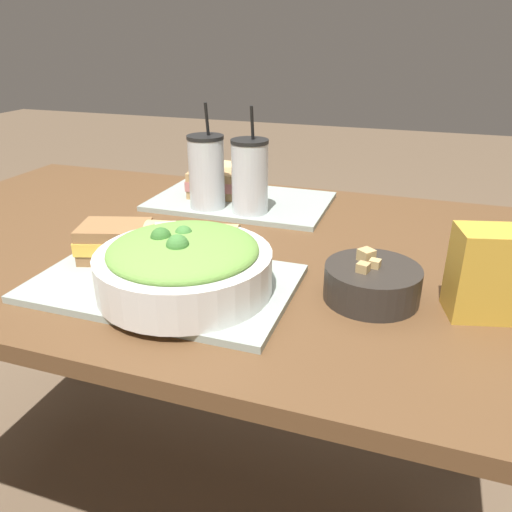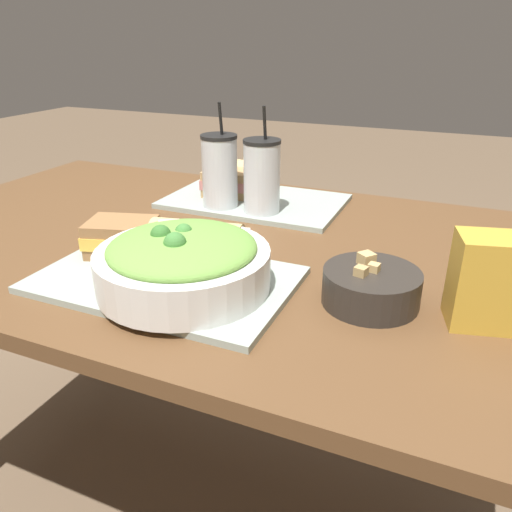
{
  "view_description": "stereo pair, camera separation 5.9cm",
  "coord_description": "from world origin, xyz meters",
  "px_view_note": "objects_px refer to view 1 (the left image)",
  "views": [
    {
      "loc": [
        0.43,
        -0.87,
        1.16
      ],
      "look_at": [
        0.19,
        -0.15,
        0.83
      ],
      "focal_mm": 35.0,
      "sensor_mm": 36.0,
      "label": 1
    },
    {
      "loc": [
        0.49,
        -0.84,
        1.16
      ],
      "look_at": [
        0.19,
        -0.15,
        0.83
      ],
      "focal_mm": 35.0,
      "sensor_mm": 36.0,
      "label": 2
    }
  ],
  "objects_px": {
    "drink_cup_red": "(250,179)",
    "napkin_folded": "(206,236)",
    "baguette_far": "(231,174)",
    "soup_bowl": "(372,282)",
    "sandwich_near": "(115,241)",
    "salad_bowl": "(184,263)",
    "baguette_near": "(194,241)",
    "drink_cup_dark": "(207,174)",
    "chip_bag": "(492,274)",
    "sandwich_far": "(214,184)"
  },
  "relations": [
    {
      "from": "baguette_far",
      "to": "drink_cup_dark",
      "type": "height_order",
      "value": "drink_cup_dark"
    },
    {
      "from": "napkin_folded",
      "to": "sandwich_near",
      "type": "bearing_deg",
      "value": -119.78
    },
    {
      "from": "soup_bowl",
      "to": "drink_cup_dark",
      "type": "relative_size",
      "value": 0.63
    },
    {
      "from": "chip_bag",
      "to": "drink_cup_red",
      "type": "bearing_deg",
      "value": 134.03
    },
    {
      "from": "salad_bowl",
      "to": "drink_cup_red",
      "type": "bearing_deg",
      "value": 94.14
    },
    {
      "from": "baguette_far",
      "to": "soup_bowl",
      "type": "bearing_deg",
      "value": -129.67
    },
    {
      "from": "drink_cup_dark",
      "to": "napkin_folded",
      "type": "bearing_deg",
      "value": -67.59
    },
    {
      "from": "baguette_near",
      "to": "baguette_far",
      "type": "xyz_separation_m",
      "value": [
        -0.11,
        0.46,
        0.0
      ]
    },
    {
      "from": "salad_bowl",
      "to": "sandwich_near",
      "type": "distance_m",
      "value": 0.19
    },
    {
      "from": "chip_bag",
      "to": "napkin_folded",
      "type": "height_order",
      "value": "chip_bag"
    },
    {
      "from": "salad_bowl",
      "to": "drink_cup_dark",
      "type": "relative_size",
      "value": 1.16
    },
    {
      "from": "baguette_near",
      "to": "drink_cup_red",
      "type": "bearing_deg",
      "value": -12.12
    },
    {
      "from": "chip_bag",
      "to": "soup_bowl",
      "type": "bearing_deg",
      "value": 168.17
    },
    {
      "from": "soup_bowl",
      "to": "salad_bowl",
      "type": "bearing_deg",
      "value": -163.1
    },
    {
      "from": "sandwich_far",
      "to": "soup_bowl",
      "type": "bearing_deg",
      "value": -50.08
    },
    {
      "from": "chip_bag",
      "to": "baguette_far",
      "type": "bearing_deg",
      "value": 127.45
    },
    {
      "from": "sandwich_near",
      "to": "chip_bag",
      "type": "distance_m",
      "value": 0.63
    },
    {
      "from": "drink_cup_red",
      "to": "drink_cup_dark",
      "type": "bearing_deg",
      "value": -180.0
    },
    {
      "from": "napkin_folded",
      "to": "sandwich_far",
      "type": "bearing_deg",
      "value": 109.36
    },
    {
      "from": "salad_bowl",
      "to": "baguette_far",
      "type": "relative_size",
      "value": 1.8
    },
    {
      "from": "soup_bowl",
      "to": "sandwich_far",
      "type": "distance_m",
      "value": 0.59
    },
    {
      "from": "baguette_near",
      "to": "chip_bag",
      "type": "height_order",
      "value": "chip_bag"
    },
    {
      "from": "salad_bowl",
      "to": "baguette_near",
      "type": "bearing_deg",
      "value": 108.1
    },
    {
      "from": "drink_cup_red",
      "to": "chip_bag",
      "type": "height_order",
      "value": "drink_cup_red"
    },
    {
      "from": "baguette_far",
      "to": "napkin_folded",
      "type": "xyz_separation_m",
      "value": [
        0.07,
        -0.32,
        -0.04
      ]
    },
    {
      "from": "sandwich_far",
      "to": "chip_bag",
      "type": "height_order",
      "value": "chip_bag"
    },
    {
      "from": "baguette_near",
      "to": "drink_cup_red",
      "type": "height_order",
      "value": "drink_cup_red"
    },
    {
      "from": "sandwich_near",
      "to": "drink_cup_red",
      "type": "xyz_separation_m",
      "value": [
        0.15,
        0.32,
        0.05
      ]
    },
    {
      "from": "baguette_near",
      "to": "chip_bag",
      "type": "xyz_separation_m",
      "value": [
        0.49,
        -0.02,
        0.02
      ]
    },
    {
      "from": "soup_bowl",
      "to": "sandwich_far",
      "type": "bearing_deg",
      "value": 138.3
    },
    {
      "from": "salad_bowl",
      "to": "baguette_near",
      "type": "height_order",
      "value": "salad_bowl"
    },
    {
      "from": "sandwich_far",
      "to": "drink_cup_red",
      "type": "relative_size",
      "value": 0.57
    },
    {
      "from": "drink_cup_dark",
      "to": "drink_cup_red",
      "type": "relative_size",
      "value": 1.01
    },
    {
      "from": "drink_cup_dark",
      "to": "chip_bag",
      "type": "height_order",
      "value": "drink_cup_dark"
    },
    {
      "from": "drink_cup_red",
      "to": "napkin_folded",
      "type": "distance_m",
      "value": 0.18
    },
    {
      "from": "drink_cup_red",
      "to": "baguette_near",
      "type": "bearing_deg",
      "value": -91.76
    },
    {
      "from": "soup_bowl",
      "to": "drink_cup_dark",
      "type": "xyz_separation_m",
      "value": [
        -0.42,
        0.31,
        0.06
      ]
    },
    {
      "from": "baguette_far",
      "to": "drink_cup_dark",
      "type": "bearing_deg",
      "value": -167.76
    },
    {
      "from": "baguette_near",
      "to": "sandwich_far",
      "type": "height_order",
      "value": "baguette_near"
    },
    {
      "from": "soup_bowl",
      "to": "chip_bag",
      "type": "bearing_deg",
      "value": 2.2
    },
    {
      "from": "salad_bowl",
      "to": "baguette_far",
      "type": "bearing_deg",
      "value": 104.31
    },
    {
      "from": "soup_bowl",
      "to": "sandwich_near",
      "type": "bearing_deg",
      "value": -178.16
    },
    {
      "from": "sandwich_far",
      "to": "baguette_far",
      "type": "bearing_deg",
      "value": 75.43
    },
    {
      "from": "baguette_far",
      "to": "napkin_folded",
      "type": "distance_m",
      "value": 0.33
    },
    {
      "from": "soup_bowl",
      "to": "sandwich_near",
      "type": "xyz_separation_m",
      "value": [
        -0.46,
        -0.01,
        0.01
      ]
    },
    {
      "from": "baguette_near",
      "to": "drink_cup_red",
      "type": "xyz_separation_m",
      "value": [
        0.01,
        0.28,
        0.04
      ]
    },
    {
      "from": "napkin_folded",
      "to": "drink_cup_red",
      "type": "bearing_deg",
      "value": 72.8
    },
    {
      "from": "sandwich_far",
      "to": "drink_cup_dark",
      "type": "bearing_deg",
      "value": -84.55
    },
    {
      "from": "baguette_near",
      "to": "baguette_far",
      "type": "height_order",
      "value": "same"
    },
    {
      "from": "soup_bowl",
      "to": "chip_bag",
      "type": "xyz_separation_m",
      "value": [
        0.17,
        0.01,
        0.04
      ]
    }
  ]
}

